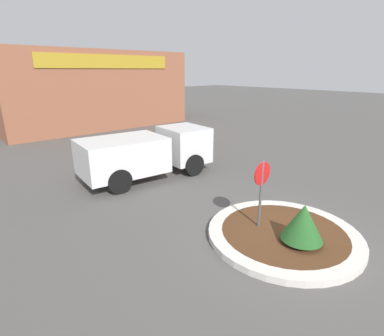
{
  "coord_description": "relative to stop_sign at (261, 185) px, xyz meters",
  "views": [
    {
      "loc": [
        -6.52,
        -3.67,
        4.28
      ],
      "look_at": [
        -0.16,
        3.52,
        1.12
      ],
      "focal_mm": 28.0,
      "sensor_mm": 36.0,
      "label": 1
    }
  ],
  "objects": [
    {
      "name": "ground_plane",
      "position": [
        0.27,
        -0.63,
        -1.4
      ],
      "size": [
        120.0,
        120.0,
        0.0
      ],
      "primitive_type": "plane",
      "color": "#514F4C"
    },
    {
      "name": "utility_truck",
      "position": [
        0.18,
        5.79,
        -0.31
      ],
      "size": [
        5.53,
        2.6,
        1.91
      ],
      "rotation": [
        0.0,
        0.0,
        -0.1
      ],
      "color": "silver",
      "rests_on": "ground_plane"
    },
    {
      "name": "traffic_island",
      "position": [
        0.27,
        -0.63,
        -1.32
      ],
      "size": [
        4.01,
        4.01,
        0.17
      ],
      "color": "beige",
      "rests_on": "ground_plane"
    },
    {
      "name": "island_shrub",
      "position": [
        0.11,
        -1.21,
        -0.66
      ],
      "size": [
        1.03,
        1.03,
        1.03
      ],
      "color": "brown",
      "rests_on": "traffic_island"
    },
    {
      "name": "storefront_building",
      "position": [
        3.9,
        18.89,
        1.42
      ],
      "size": [
        13.75,
        6.07,
        5.64
      ],
      "color": "#93563D",
      "rests_on": "ground_plane"
    },
    {
      "name": "stop_sign",
      "position": [
        0.0,
        0.0,
        0.0
      ],
      "size": [
        0.64,
        0.07,
        2.05
      ],
      "color": "#4C4C51",
      "rests_on": "ground_plane"
    }
  ]
}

